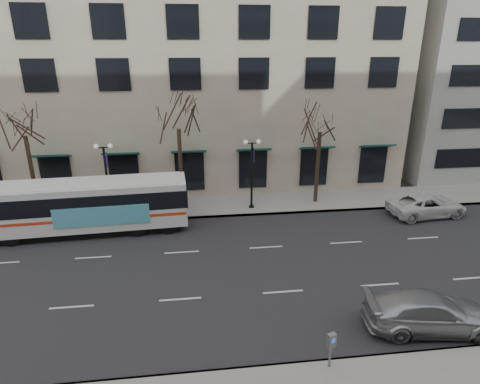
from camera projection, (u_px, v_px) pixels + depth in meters
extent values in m
plane|color=black|center=(181.00, 273.00, 21.26)|extent=(160.00, 160.00, 0.00)
cube|color=gray|center=(250.00, 204.00, 30.17)|extent=(80.00, 4.00, 0.15)
cube|color=tan|center=(156.00, 36.00, 36.35)|extent=(40.00, 20.00, 24.00)
cylinder|color=black|center=(33.00, 177.00, 27.30)|extent=(0.28, 0.28, 5.74)
cylinder|color=black|center=(181.00, 171.00, 28.40)|extent=(0.28, 0.28, 5.95)
cylinder|color=black|center=(317.00, 169.00, 29.62)|extent=(0.28, 0.28, 5.46)
cylinder|color=black|center=(108.00, 182.00, 27.44)|extent=(0.16, 0.16, 5.00)
cylinder|color=black|center=(111.00, 214.00, 28.26)|extent=(0.36, 0.36, 0.30)
cube|color=black|center=(103.00, 148.00, 26.58)|extent=(0.90, 0.06, 0.06)
sphere|color=silver|center=(96.00, 146.00, 26.49)|extent=(0.32, 0.32, 0.32)
sphere|color=silver|center=(110.00, 146.00, 26.60)|extent=(0.32, 0.32, 0.32)
cube|color=#3A1D6D|center=(107.00, 160.00, 26.89)|extent=(0.04, 0.45, 1.00)
cylinder|color=black|center=(252.00, 177.00, 28.58)|extent=(0.16, 0.16, 5.00)
cylinder|color=black|center=(251.00, 207.00, 29.40)|extent=(0.36, 0.36, 0.30)
cube|color=black|center=(252.00, 143.00, 27.72)|extent=(0.90, 0.06, 0.06)
sphere|color=silver|center=(246.00, 142.00, 27.63)|extent=(0.32, 0.32, 0.32)
sphere|color=silver|center=(259.00, 142.00, 27.73)|extent=(0.32, 0.32, 0.32)
cube|color=#3A1D6D|center=(254.00, 155.00, 28.03)|extent=(0.04, 0.45, 1.00)
cube|color=white|center=(87.00, 204.00, 25.32)|extent=(12.53, 3.37, 2.84)
cube|color=black|center=(91.00, 227.00, 25.88)|extent=(11.53, 3.00, 0.47)
cube|color=black|center=(92.00, 198.00, 25.22)|extent=(12.04, 3.39, 1.14)
cube|color=red|center=(88.00, 212.00, 25.49)|extent=(12.41, 3.40, 0.19)
cube|color=#52B0C7|center=(102.00, 216.00, 24.33)|extent=(5.68, 0.38, 1.24)
cube|color=white|center=(84.00, 183.00, 24.81)|extent=(11.90, 3.07, 0.08)
cylinder|color=black|center=(11.00, 238.00, 23.99)|extent=(1.05, 0.35, 1.03)
cylinder|color=black|center=(24.00, 222.00, 26.18)|extent=(1.05, 0.35, 1.03)
cylinder|color=black|center=(138.00, 228.00, 25.22)|extent=(1.05, 0.35, 1.03)
cylinder|color=black|center=(140.00, 213.00, 27.41)|extent=(1.05, 0.35, 1.03)
cylinder|color=black|center=(168.00, 226.00, 25.53)|extent=(1.05, 0.35, 1.03)
cylinder|color=black|center=(168.00, 212.00, 27.72)|extent=(1.05, 0.35, 1.03)
imported|color=#B0B2B8|center=(430.00, 312.00, 16.94)|extent=(5.70, 2.83, 1.59)
imported|color=silver|center=(427.00, 205.00, 28.18)|extent=(5.65, 3.00, 1.51)
cylinder|color=slate|center=(330.00, 355.00, 14.79)|extent=(0.09, 0.09, 1.02)
cube|color=slate|center=(331.00, 341.00, 14.55)|extent=(0.37, 0.31, 0.57)
cube|color=blue|center=(332.00, 341.00, 14.43)|extent=(0.16, 0.08, 0.20)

